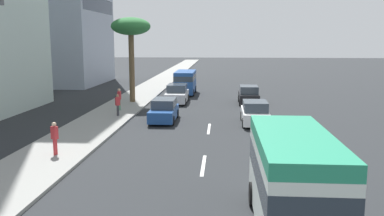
{
  "coord_description": "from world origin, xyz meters",
  "views": [
    {
      "loc": [
        -4.42,
        -0.82,
        5.76
      ],
      "look_at": [
        17.52,
        0.8,
        2.09
      ],
      "focal_mm": 38.36,
      "sensor_mm": 36.0,
      "label": 1
    }
  ],
  "objects_px": {
    "car_lead": "(255,113)",
    "pedestrian_mid_block": "(119,98)",
    "van_fifth": "(185,81)",
    "pedestrian_near_lamp": "(55,137)",
    "minibus_fourth": "(293,178)",
    "palm_tree": "(131,29)",
    "car_sixth": "(249,95)",
    "pedestrian_by_tree": "(118,104)",
    "car_second": "(164,111)",
    "car_third": "(177,94)"
  },
  "relations": [
    {
      "from": "car_lead",
      "to": "minibus_fourth",
      "type": "height_order",
      "value": "minibus_fourth"
    },
    {
      "from": "pedestrian_by_tree",
      "to": "car_second",
      "type": "bearing_deg",
      "value": 125.48
    },
    {
      "from": "car_second",
      "to": "van_fifth",
      "type": "height_order",
      "value": "van_fifth"
    },
    {
      "from": "car_second",
      "to": "pedestrian_near_lamp",
      "type": "height_order",
      "value": "pedestrian_near_lamp"
    },
    {
      "from": "car_third",
      "to": "car_sixth",
      "type": "relative_size",
      "value": 1.08
    },
    {
      "from": "car_sixth",
      "to": "pedestrian_by_tree",
      "type": "height_order",
      "value": "pedestrian_by_tree"
    },
    {
      "from": "minibus_fourth",
      "to": "palm_tree",
      "type": "distance_m",
      "value": 27.2
    },
    {
      "from": "car_lead",
      "to": "pedestrian_by_tree",
      "type": "distance_m",
      "value": 10.16
    },
    {
      "from": "car_second",
      "to": "van_fifth",
      "type": "bearing_deg",
      "value": 179.21
    },
    {
      "from": "pedestrian_near_lamp",
      "to": "pedestrian_by_tree",
      "type": "relative_size",
      "value": 1.02
    },
    {
      "from": "pedestrian_near_lamp",
      "to": "pedestrian_by_tree",
      "type": "height_order",
      "value": "pedestrian_near_lamp"
    },
    {
      "from": "car_sixth",
      "to": "van_fifth",
      "type": "bearing_deg",
      "value": 45.03
    },
    {
      "from": "car_lead",
      "to": "minibus_fourth",
      "type": "relative_size",
      "value": 0.69
    },
    {
      "from": "car_third",
      "to": "palm_tree",
      "type": "xyz_separation_m",
      "value": [
        -0.62,
        4.04,
        5.88
      ]
    },
    {
      "from": "minibus_fourth",
      "to": "palm_tree",
      "type": "xyz_separation_m",
      "value": [
        24.64,
        10.35,
        5.04
      ]
    },
    {
      "from": "palm_tree",
      "to": "van_fifth",
      "type": "bearing_deg",
      "value": -32.32
    },
    {
      "from": "van_fifth",
      "to": "palm_tree",
      "type": "distance_m",
      "value": 9.57
    },
    {
      "from": "car_lead",
      "to": "pedestrian_by_tree",
      "type": "relative_size",
      "value": 2.58
    },
    {
      "from": "car_lead",
      "to": "van_fifth",
      "type": "relative_size",
      "value": 0.78
    },
    {
      "from": "car_second",
      "to": "pedestrian_by_tree",
      "type": "relative_size",
      "value": 2.65
    },
    {
      "from": "car_lead",
      "to": "pedestrian_mid_block",
      "type": "bearing_deg",
      "value": 68.61
    },
    {
      "from": "pedestrian_by_tree",
      "to": "pedestrian_mid_block",
      "type": "bearing_deg",
      "value": -117.2
    },
    {
      "from": "car_sixth",
      "to": "pedestrian_near_lamp",
      "type": "height_order",
      "value": "pedestrian_near_lamp"
    },
    {
      "from": "van_fifth",
      "to": "pedestrian_near_lamp",
      "type": "xyz_separation_m",
      "value": [
        -24.38,
        4.26,
        -0.36
      ]
    },
    {
      "from": "car_lead",
      "to": "minibus_fourth",
      "type": "distance_m",
      "value": 16.01
    },
    {
      "from": "pedestrian_near_lamp",
      "to": "palm_tree",
      "type": "relative_size",
      "value": 0.22
    },
    {
      "from": "minibus_fourth",
      "to": "car_sixth",
      "type": "bearing_deg",
      "value": -0.56
    },
    {
      "from": "car_lead",
      "to": "pedestrian_mid_block",
      "type": "height_order",
      "value": "pedestrian_mid_block"
    },
    {
      "from": "car_second",
      "to": "minibus_fourth",
      "type": "relative_size",
      "value": 0.71
    },
    {
      "from": "pedestrian_by_tree",
      "to": "pedestrian_near_lamp",
      "type": "bearing_deg",
      "value": 49.1
    },
    {
      "from": "pedestrian_by_tree",
      "to": "palm_tree",
      "type": "xyz_separation_m",
      "value": [
        7.02,
        0.44,
        5.65
      ]
    },
    {
      "from": "car_lead",
      "to": "car_sixth",
      "type": "relative_size",
      "value": 1.01
    },
    {
      "from": "minibus_fourth",
      "to": "pedestrian_mid_block",
      "type": "xyz_separation_m",
      "value": [
        20.1,
        10.41,
        -0.53
      ]
    },
    {
      "from": "pedestrian_near_lamp",
      "to": "car_lead",
      "type": "bearing_deg",
      "value": -109.03
    },
    {
      "from": "car_lead",
      "to": "car_third",
      "type": "bearing_deg",
      "value": 34.67
    },
    {
      "from": "car_third",
      "to": "van_fifth",
      "type": "bearing_deg",
      "value": 177.91
    },
    {
      "from": "car_second",
      "to": "pedestrian_mid_block",
      "type": "distance_m",
      "value": 5.43
    },
    {
      "from": "car_sixth",
      "to": "palm_tree",
      "type": "distance_m",
      "value": 12.14
    },
    {
      "from": "car_sixth",
      "to": "pedestrian_by_tree",
      "type": "bearing_deg",
      "value": 126.23
    },
    {
      "from": "car_lead",
      "to": "pedestrian_near_lamp",
      "type": "bearing_deg",
      "value": 130.66
    },
    {
      "from": "pedestrian_by_tree",
      "to": "palm_tree",
      "type": "height_order",
      "value": "palm_tree"
    },
    {
      "from": "car_sixth",
      "to": "pedestrian_by_tree",
      "type": "distance_m",
      "value": 12.6
    },
    {
      "from": "car_lead",
      "to": "van_fifth",
      "type": "height_order",
      "value": "van_fifth"
    },
    {
      "from": "pedestrian_near_lamp",
      "to": "pedestrian_mid_block",
      "type": "xyz_separation_m",
      "value": [
        13.1,
        0.08,
        0.07
      ]
    },
    {
      "from": "car_lead",
      "to": "palm_tree",
      "type": "relative_size",
      "value": 0.55
    },
    {
      "from": "car_sixth",
      "to": "pedestrian_mid_block",
      "type": "distance_m",
      "value": 11.77
    },
    {
      "from": "van_fifth",
      "to": "pedestrian_mid_block",
      "type": "distance_m",
      "value": 12.09
    },
    {
      "from": "pedestrian_mid_block",
      "to": "pedestrian_near_lamp",
      "type": "bearing_deg",
      "value": -173.46
    },
    {
      "from": "car_lead",
      "to": "pedestrian_mid_block",
      "type": "relative_size",
      "value": 2.38
    },
    {
      "from": "minibus_fourth",
      "to": "car_second",
      "type": "bearing_deg",
      "value": 20.75
    }
  ]
}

